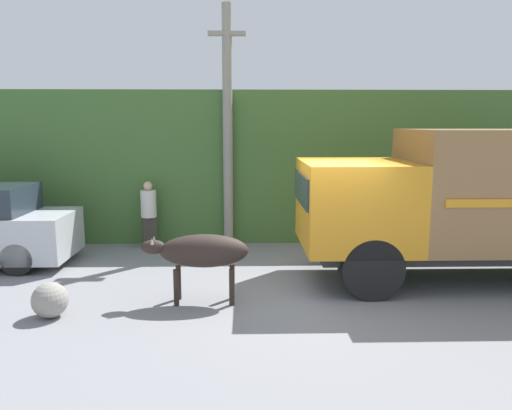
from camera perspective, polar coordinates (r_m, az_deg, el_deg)
name	(u,v)px	position (r m, az deg, el deg)	size (l,w,h in m)	color
ground_plane	(310,292)	(9.25, 6.15, -9.90)	(60.00, 60.00, 0.00)	gray
hillside_embankment	(282,160)	(15.41, 3.00, 5.17)	(32.00, 5.66, 3.86)	#426B33
building_backdrop	(150,169)	(14.17, -12.03, 4.06)	(6.43, 2.70, 3.56)	#99ADB7
cargo_truck	(488,197)	(10.48, 25.04, 0.81)	(6.79, 2.36, 2.93)	#2D2D2D
brown_cow	(202,252)	(8.52, -6.23, -5.35)	(1.82, 0.56, 1.19)	#2D231E
pedestrian_on_hill	(149,212)	(12.53, -12.15, -0.77)	(0.47, 0.47, 1.64)	#38332D
utility_pole	(228,124)	(12.34, -3.26, 9.27)	(0.90, 0.24, 5.85)	gray
roadside_rock	(50,300)	(8.64, -22.49, -10.01)	(0.56, 0.56, 0.56)	gray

